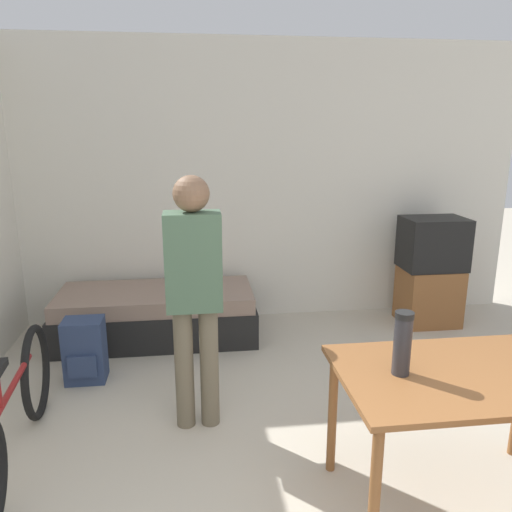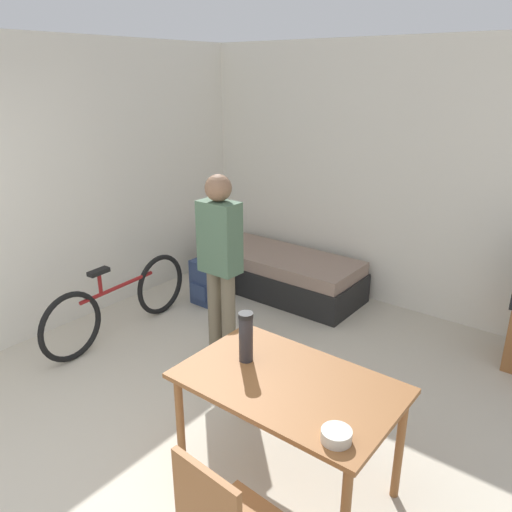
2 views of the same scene
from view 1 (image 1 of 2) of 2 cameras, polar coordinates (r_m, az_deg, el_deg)
name	(u,v)px [view 1 (image 1 of 2)]	position (r m, az deg, el deg)	size (l,w,h in m)	color
wall_back	(250,184)	(4.92, -0.74, 8.20)	(5.39, 0.06, 2.70)	silver
daybed	(157,315)	(4.69, -11.27, -6.59)	(1.79, 0.77, 0.46)	black
tv	(431,271)	(5.15, 19.35, -1.62)	(0.58, 0.45, 1.06)	brown
dining_table	(464,388)	(2.72, 22.68, -13.77)	(1.24, 0.78, 0.74)	brown
bicycle	(14,416)	(3.23, -25.93, -16.11)	(0.17, 1.73, 0.73)	black
person_standing	(194,287)	(3.08, -7.08, -3.53)	(0.34, 0.22, 1.63)	#6B604C
thermos_flask	(403,341)	(2.49, 16.41, -9.27)	(0.09, 0.09, 0.32)	#2D2D33
backpack	(85,351)	(4.07, -18.97, -10.20)	(0.30, 0.26, 0.49)	navy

